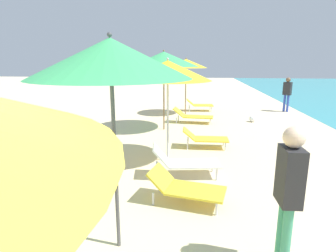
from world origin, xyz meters
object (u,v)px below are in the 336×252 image
object	(u,v)px
person_walking_mid	(287,91)
lounger_second_shoreside	(185,187)
lounger_farthest_shoreside	(199,104)
umbrella_farthest	(186,63)
beach_ball	(252,119)
lounger_third_inland	(184,161)
lounger_third_shoreside	(205,138)
lounger_fourth_shoreside	(192,115)
umbrella_fourth	(164,59)
person_walking_near	(289,186)
umbrella_third	(168,71)
umbrella_second	(111,59)

from	to	relation	value
person_walking_mid	lounger_second_shoreside	bearing A→B (deg)	14.27
lounger_second_shoreside	lounger_farthest_shoreside	xyz separation A→B (m)	(0.32, 9.30, 0.03)
umbrella_farthest	beach_ball	bearing A→B (deg)	-26.45
lounger_third_inland	umbrella_farthest	distance (m)	7.47
lounger_third_shoreside	lounger_third_inland	distance (m)	2.18
lounger_fourth_shoreside	beach_ball	distance (m)	2.50
lounger_fourth_shoreside	lounger_farthest_shoreside	distance (m)	2.80
umbrella_fourth	lounger_farthest_shoreside	distance (m)	4.71
umbrella_farthest	person_walking_near	world-z (taller)	umbrella_farthest
umbrella_fourth	person_walking_mid	world-z (taller)	umbrella_fourth
lounger_third_shoreside	umbrella_farthest	bearing A→B (deg)	97.71
person_walking_mid	beach_ball	xyz separation A→B (m)	(-2.07, -2.57, -0.88)
umbrella_third	lounger_third_shoreside	xyz separation A→B (m)	(0.95, 1.17, -1.95)
lounger_third_shoreside	lounger_fourth_shoreside	xyz separation A→B (m)	(-0.40, 3.25, 0.01)
beach_ball	lounger_farthest_shoreside	bearing A→B (deg)	132.49
lounger_third_shoreside	beach_ball	xyz separation A→B (m)	(2.05, 3.68, -0.17)
umbrella_fourth	lounger_fourth_shoreside	size ratio (longest dim) A/B	1.73
umbrella_fourth	person_walking_near	size ratio (longest dim) A/B	1.58
umbrella_second	lounger_farthest_shoreside	bearing A→B (deg)	83.67
umbrella_fourth	lounger_fourth_shoreside	xyz separation A→B (m)	(1.02, 1.18, -2.21)
umbrella_second	person_walking_near	world-z (taller)	umbrella_second
umbrella_fourth	lounger_farthest_shoreside	world-z (taller)	umbrella_fourth
umbrella_second	lounger_fourth_shoreside	xyz separation A→B (m)	(0.88, 7.80, -2.19)
lounger_second_shoreside	beach_ball	world-z (taller)	lounger_second_shoreside
umbrella_second	umbrella_fourth	bearing A→B (deg)	91.20
lounger_second_shoreside	beach_ball	distance (m)	7.38
lounger_fourth_shoreside	lounger_third_shoreside	bearing A→B (deg)	-77.78
lounger_second_shoreside	lounger_farthest_shoreside	distance (m)	9.30
lounger_third_shoreside	lounger_third_inland	bearing A→B (deg)	-104.08
umbrella_second	lounger_third_shoreside	distance (m)	5.22
umbrella_farthest	beach_ball	distance (m)	3.83
umbrella_fourth	lounger_fourth_shoreside	world-z (taller)	umbrella_fourth
lounger_third_inland	umbrella_second	bearing A→B (deg)	-115.54
beach_ball	umbrella_farthest	bearing A→B (deg)	153.55
lounger_third_shoreside	umbrella_farthest	size ratio (longest dim) A/B	0.51
lounger_third_inland	person_walking_near	xyz separation A→B (m)	(1.30, -2.67, 0.75)
umbrella_third	person_walking_near	distance (m)	4.18
umbrella_fourth	beach_ball	world-z (taller)	umbrella_fourth
lounger_fourth_shoreside	person_walking_near	distance (m)	8.17
umbrella_fourth	person_walking_mid	size ratio (longest dim) A/B	1.70
umbrella_second	beach_ball	bearing A→B (deg)	67.98
umbrella_second	lounger_farthest_shoreside	world-z (taller)	umbrella_second
lounger_third_inland	umbrella_third	bearing A→B (deg)	107.71
umbrella_third	umbrella_farthest	distance (m)	6.25
umbrella_second	lounger_third_shoreside	world-z (taller)	umbrella_second
umbrella_fourth	beach_ball	size ratio (longest dim) A/B	10.86
lounger_second_shoreside	lounger_fourth_shoreside	distance (m)	6.52
lounger_farthest_shoreside	person_walking_near	distance (m)	10.89
lounger_second_shoreside	person_walking_mid	distance (m)	10.57
person_walking_mid	person_walking_near	bearing A→B (deg)	23.07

